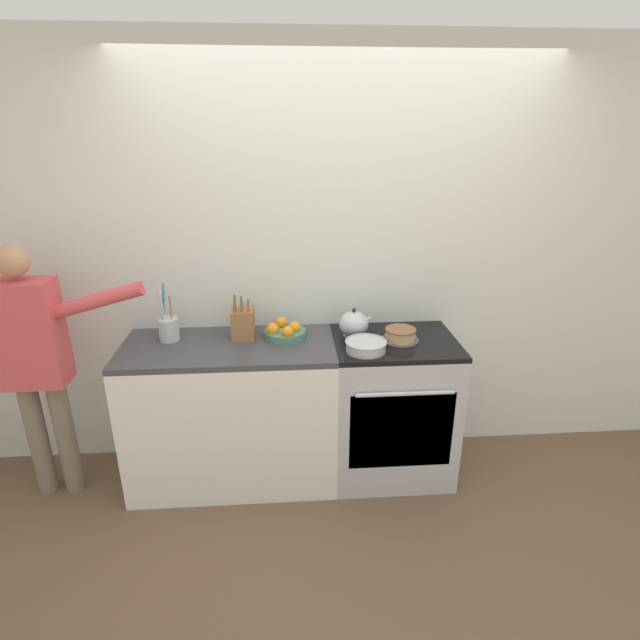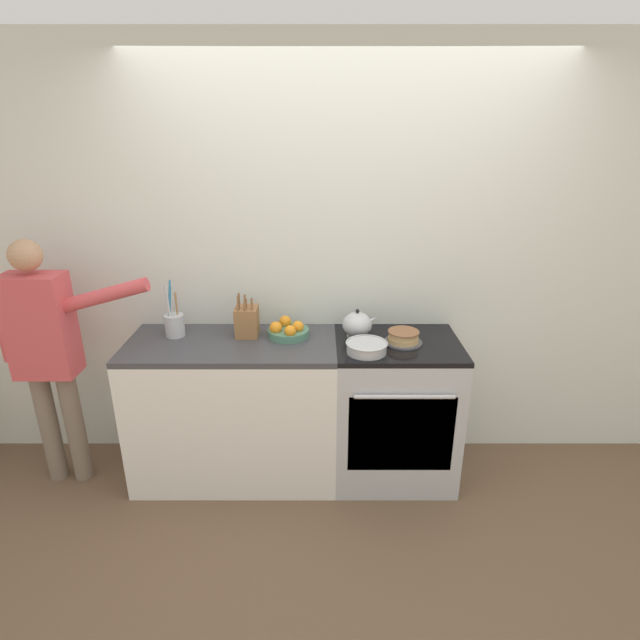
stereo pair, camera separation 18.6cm
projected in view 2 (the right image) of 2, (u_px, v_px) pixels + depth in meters
name	position (u px, v px, depth m)	size (l,w,h in m)	color
ground_plane	(344.00, 500.00, 3.00)	(16.00, 16.00, 0.00)	brown
wall_back	(342.00, 265.00, 3.09)	(8.00, 0.04, 2.60)	silver
counter_cabinet	(234.00, 409.00, 3.10)	(1.24, 0.58, 0.91)	white
stove_range	(392.00, 409.00, 3.10)	(0.74, 0.61, 0.91)	#B7BABF
layer_cake	(402.00, 337.00, 2.92)	(0.22, 0.22, 0.08)	#4C4C51
tea_kettle	(356.00, 325.00, 3.00)	(0.22, 0.18, 0.18)	#B7BABF
mixing_bowl	(365.00, 347.00, 2.79)	(0.24, 0.24, 0.06)	#B7BABF
knife_block	(245.00, 321.00, 3.00)	(0.13, 0.15, 0.27)	olive
utensil_crock	(172.00, 324.00, 3.00)	(0.12, 0.12, 0.34)	#B7BABF
fruit_bowl	(286.00, 331.00, 3.01)	(0.25, 0.25, 0.10)	#4C7F66
person_baker	(44.00, 347.00, 2.88)	(0.90, 0.20, 1.54)	#7A6B5B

